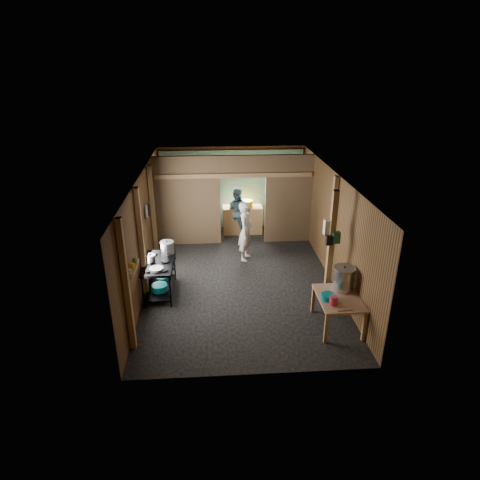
{
  "coord_description": "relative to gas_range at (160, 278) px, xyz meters",
  "views": [
    {
      "loc": [
        -0.62,
        -9.04,
        4.94
      ],
      "look_at": [
        0.0,
        -0.2,
        1.1
      ],
      "focal_mm": 30.72,
      "sensor_mm": 36.0,
      "label": 1
    }
  ],
  "objects": [
    {
      "name": "blue_tub_back",
      "position": [
        0.0,
        0.31,
        -0.19
      ],
      "size": [
        0.28,
        0.28,
        0.11
      ],
      "primitive_type": "cylinder",
      "color": "#08737C",
      "rests_on": "gas_range"
    },
    {
      "name": "wall_back",
      "position": [
        1.88,
        4.14,
        0.9
      ],
      "size": [
        4.5,
        0.0,
        2.6
      ],
      "primitive_type": "cube",
      "color": "brown",
      "rests_on": "ground"
    },
    {
      "name": "blue_tub_front",
      "position": [
        0.0,
        -0.15,
        -0.17
      ],
      "size": [
        0.36,
        0.36,
        0.15
      ],
      "primitive_type": "cylinder",
      "color": "#08737C",
      "rests_on": "gas_range"
    },
    {
      "name": "wash_basin",
      "position": [
        3.48,
        -1.61,
        0.32
      ],
      "size": [
        0.38,
        0.38,
        0.11
      ],
      "primitive_type": "cylinder",
      "rotation": [
        0.0,
        0.0,
        0.36
      ],
      "color": "#08737C",
      "rests_on": "prep_table"
    },
    {
      "name": "post_left_c",
      "position": [
        -0.3,
        1.84,
        0.9
      ],
      "size": [
        0.1,
        0.12,
        2.6
      ],
      "primitive_type": "cube",
      "color": "#997645",
      "rests_on": "floor"
    },
    {
      "name": "stove_pot_large",
      "position": [
        0.17,
        0.45,
        0.54
      ],
      "size": [
        0.34,
        0.34,
        0.32
      ],
      "primitive_type": null,
      "rotation": [
        0.0,
        0.0,
        0.06
      ],
      "color": "#B9B9B9",
      "rests_on": "gas_range"
    },
    {
      "name": "wall_left",
      "position": [
        -0.37,
        0.64,
        0.9
      ],
      "size": [
        0.0,
        7.0,
        2.6
      ],
      "primitive_type": "cube",
      "color": "brown",
      "rests_on": "ground"
    },
    {
      "name": "frying_pan",
      "position": [
        0.0,
        -0.38,
        0.43
      ],
      "size": [
        0.44,
        0.59,
        0.07
      ],
      "primitive_type": null,
      "rotation": [
        0.0,
        0.0,
        0.3
      ],
      "color": "gray",
      "rests_on": "gas_range"
    },
    {
      "name": "worker_back",
      "position": [
        1.99,
        3.53,
        0.33
      ],
      "size": [
        0.85,
        0.75,
        1.47
      ],
      "primitive_type": "imported",
      "rotation": [
        0.0,
        0.0,
        2.83
      ],
      "color": "#3F606D",
      "rests_on": "floor"
    },
    {
      "name": "wall_right",
      "position": [
        4.13,
        0.64,
        0.9
      ],
      "size": [
        0.0,
        7.0,
        2.6
      ],
      "primitive_type": "cube",
      "color": "brown",
      "rests_on": "ground"
    },
    {
      "name": "wall_clock",
      "position": [
        2.13,
        4.04,
        1.5
      ],
      "size": [
        0.2,
        0.03,
        0.2
      ],
      "primitive_type": "cylinder",
      "rotation": [
        1.57,
        0.0,
        0.0
      ],
      "color": "silver",
      "rests_on": "wall_back"
    },
    {
      "name": "bag_white",
      "position": [
        3.68,
        -0.58,
        1.38
      ],
      "size": [
        0.22,
        0.15,
        0.32
      ],
      "primitive_type": "cube",
      "color": "silver",
      "rests_on": "post_free"
    },
    {
      "name": "cross_beam",
      "position": [
        1.88,
        2.79,
        1.65
      ],
      "size": [
        4.4,
        0.12,
        0.12
      ],
      "primitive_type": "cube",
      "color": "#997645",
      "rests_on": "wall_left"
    },
    {
      "name": "cook",
      "position": [
        2.13,
        1.68,
        0.41
      ],
      "size": [
        0.56,
        0.68,
        1.62
      ],
      "primitive_type": "imported",
      "rotation": [
        0.0,
        0.0,
        1.23
      ],
      "color": "beige",
      "rests_on": "floor"
    },
    {
      "name": "jar_green",
      "position": [
        -0.27,
        -1.24,
        1.06
      ],
      "size": [
        0.06,
        0.06,
        0.1
      ],
      "primitive_type": "cylinder",
      "color": "#1B5630",
      "rests_on": "wall_shelf"
    },
    {
      "name": "jar_yellow",
      "position": [
        -0.27,
        -1.46,
        1.06
      ],
      "size": [
        0.08,
        0.08,
        0.1
      ],
      "primitive_type": "cylinder",
      "color": "#F7AB00",
      "rests_on": "wall_shelf"
    },
    {
      "name": "ceiling",
      "position": [
        1.88,
        0.64,
        2.2
      ],
      "size": [
        4.5,
        7.0,
        0.0
      ],
      "primitive_type": "cube",
      "color": "#3F3C38",
      "rests_on": "ground"
    },
    {
      "name": "bag_black",
      "position": [
        3.66,
        -0.74,
        1.15
      ],
      "size": [
        0.14,
        0.1,
        0.2
      ],
      "primitive_type": "cube",
      "color": "black",
      "rests_on": "post_free"
    },
    {
      "name": "back_counter",
      "position": [
        2.18,
        3.59,
        0.02
      ],
      "size": [
        1.2,
        0.5,
        0.85
      ],
      "primitive_type": "cube",
      "color": "#997645",
      "rests_on": "floor"
    },
    {
      "name": "wall_shelf",
      "position": [
        -0.27,
        -1.46,
        1.0
      ],
      "size": [
        0.14,
        0.8,
        0.03
      ],
      "primitive_type": "cube",
      "color": "#997645",
      "rests_on": "wall_left"
    },
    {
      "name": "partition_right",
      "position": [
        3.46,
        2.84,
        0.9
      ],
      "size": [
        1.35,
        0.1,
        2.6
      ],
      "primitive_type": "cube",
      "color": "brown",
      "rests_on": "floor"
    },
    {
      "name": "jar_white",
      "position": [
        -0.27,
        -1.71,
        1.06
      ],
      "size": [
        0.07,
        0.07,
        0.1
      ],
      "primitive_type": "cylinder",
      "color": "silver",
      "rests_on": "wall_shelf"
    },
    {
      "name": "pink_bucket",
      "position": [
        3.52,
        -1.81,
        0.36
      ],
      "size": [
        0.19,
        0.19,
        0.18
      ],
      "primitive_type": "cylinder",
      "rotation": [
        0.0,
        0.0,
        -0.27
      ],
      "color": "#B4274A",
      "rests_on": "prep_table"
    },
    {
      "name": "pan_lid_small",
      "position": [
        -0.33,
        1.44,
        1.15
      ],
      "size": [
        0.03,
        0.3,
        0.3
      ],
      "primitive_type": "cylinder",
      "rotation": [
        0.0,
        1.57,
        0.0
      ],
      "color": "black",
      "rests_on": "wall_left"
    },
    {
      "name": "partition_left",
      "position": [
        0.55,
        2.84,
        0.9
      ],
      "size": [
        1.85,
        0.1,
        2.6
      ],
      "primitive_type": "cube",
      "color": "brown",
      "rests_on": "floor"
    },
    {
      "name": "post_left_b",
      "position": [
        -0.3,
        -0.16,
        0.9
      ],
      "size": [
        0.1,
        0.12,
        2.6
      ],
      "primitive_type": "cube",
      "color": "#997645",
      "rests_on": "floor"
    },
    {
      "name": "pan_lid_big",
      "position": [
        -0.33,
        1.04,
        1.25
      ],
      "size": [
        0.03,
        0.34,
        0.34
      ],
      "primitive_type": "cylinder",
      "rotation": [
        0.0,
        1.57,
        0.0
      ],
      "color": "gray",
      "rests_on": "wall_left"
    },
    {
      "name": "floor",
      "position": [
        1.88,
        0.64,
        -0.4
      ],
      "size": [
        4.5,
        7.0,
        0.0
      ],
      "primitive_type": "cube",
      "color": "black",
      "rests_on": "ground"
    },
    {
      "name": "turquoise_panel",
      "position": [
        1.88,
        4.08,
        0.85
      ],
      "size": [
        4.4,
        0.06,
        2.5
      ],
      "primitive_type": "cube",
      "color": "#7AB6AF",
      "rests_on": "wall_back"
    },
    {
      "name": "yellow_tub",
      "position": [
        2.32,
        3.59,
        0.55
      ],
      "size": [
        0.36,
        0.36,
        0.2
      ],
      "primitive_type": "cylinder",
      "color": "#F7AB00",
      "rests_on": "back_counter"
    },
    {
      "name": "prep_table",
      "position": [
        3.71,
        -1.55,
        -0.07
      ],
      "size": [
        0.82,
        1.13,
        0.67
      ],
      "primitive_type": null,
      "color": "tan",
      "rests_on": "floor"
    },
    {
      "name": "gas_range",
      "position": [
        0.0,
        0.0,
        0.0
      ],
      "size": [
        0.7,
        1.36,
        0.8
      ],
      "primitive_type": null,
      "color": "black",
      "rests_on": "floor"
    },
    {
      "name": "stock_pot",
      "position": [
        3.87,
        -1.25,
        0.51
      ],
      "size": [
        0.46,
        0.46,
        0.52
      ],
      "primitive_type": null,
      "rotation": [
        0.0,
        0.0,
        -0.04
      ],
      "color": "#B9B9B9",
      "rests_on": "prep_table"
    },
    {
      "name": "partition_header",
      "position": [
        2.13,
        2.84,
        1.9
      ],
      "size": [
        1.3,
        0.1,
        0.6
      ],
      "primitive_type": "cube",
      "color": "brown",
      "rests_on": "wall_back"
    },
    {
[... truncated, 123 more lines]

